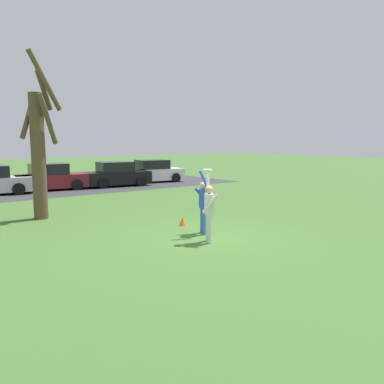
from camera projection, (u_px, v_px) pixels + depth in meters
ground_plane at (209, 238)px, 11.92m from camera, size 120.00×120.00×0.00m
person_catcher at (209, 209)px, 11.30m from camera, size 0.52×0.59×2.08m
person_defender at (203, 203)px, 12.34m from camera, size 0.61×0.66×2.04m
frisbee_disc at (208, 170)px, 11.37m from camera, size 0.25×0.25×0.02m
parked_car_maroon at (51, 178)px, 23.47m from camera, size 4.29×2.43×1.59m
parked_car_black at (117, 175)px, 25.53m from camera, size 4.29×2.43×1.59m
parked_car_white at (154, 172)px, 28.06m from camera, size 4.29×2.43×1.59m
parking_strip at (24, 193)px, 22.34m from camera, size 28.14×6.40×0.01m
bare_tree_tall at (39, 148)px, 14.54m from camera, size 1.49×1.50×6.07m
field_cone_orange at (183, 221)px, 13.65m from camera, size 0.26×0.26×0.32m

